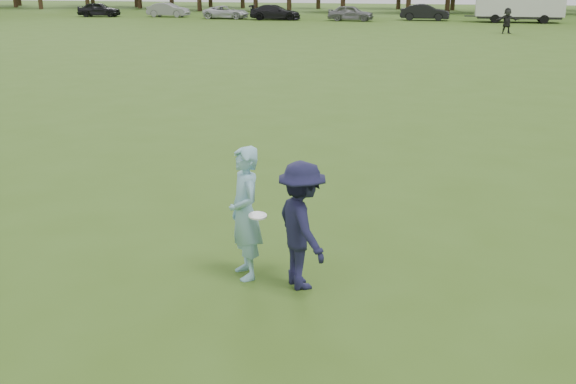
{
  "coord_description": "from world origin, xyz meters",
  "views": [
    {
      "loc": [
        2.83,
        -9.36,
        4.45
      ],
      "look_at": [
        0.53,
        0.69,
        1.1
      ],
      "focal_mm": 42.0,
      "sensor_mm": 36.0,
      "label": 1
    }
  ],
  "objects_px": {
    "car_b": "(168,10)",
    "car_d": "(275,12)",
    "car_e": "(351,13)",
    "player_far_d": "(507,21)",
    "car_f": "(425,12)",
    "cargo_trailer": "(520,3)",
    "thrower": "(245,213)",
    "defender": "(302,226)",
    "car_c": "(226,12)",
    "car_a": "(99,9)"
  },
  "relations": [
    {
      "from": "car_f",
      "to": "cargo_trailer",
      "type": "bearing_deg",
      "value": -94.64
    },
    {
      "from": "car_d",
      "to": "car_f",
      "type": "bearing_deg",
      "value": -86.1
    },
    {
      "from": "car_e",
      "to": "cargo_trailer",
      "type": "height_order",
      "value": "cargo_trailer"
    },
    {
      "from": "thrower",
      "to": "car_a",
      "type": "distance_m",
      "value": 68.69
    },
    {
      "from": "thrower",
      "to": "defender",
      "type": "bearing_deg",
      "value": 47.11
    },
    {
      "from": "car_a",
      "to": "thrower",
      "type": "bearing_deg",
      "value": -158.31
    },
    {
      "from": "car_d",
      "to": "cargo_trailer",
      "type": "height_order",
      "value": "cargo_trailer"
    },
    {
      "from": "car_c",
      "to": "car_d",
      "type": "xyz_separation_m",
      "value": [
        5.34,
        -0.59,
        0.09
      ]
    },
    {
      "from": "car_a",
      "to": "car_c",
      "type": "height_order",
      "value": "car_a"
    },
    {
      "from": "car_c",
      "to": "car_e",
      "type": "relative_size",
      "value": 1.05
    },
    {
      "from": "car_c",
      "to": "car_f",
      "type": "relative_size",
      "value": 0.99
    },
    {
      "from": "player_far_d",
      "to": "defender",
      "type": "bearing_deg",
      "value": -111.19
    },
    {
      "from": "defender",
      "to": "car_e",
      "type": "distance_m",
      "value": 59.63
    },
    {
      "from": "player_far_d",
      "to": "car_b",
      "type": "relative_size",
      "value": 0.43
    },
    {
      "from": "car_b",
      "to": "car_d",
      "type": "distance_m",
      "value": 12.57
    },
    {
      "from": "car_c",
      "to": "defender",
      "type": "bearing_deg",
      "value": -162.25
    },
    {
      "from": "thrower",
      "to": "cargo_trailer",
      "type": "bearing_deg",
      "value": 137.69
    },
    {
      "from": "car_a",
      "to": "car_b",
      "type": "bearing_deg",
      "value": -88.44
    },
    {
      "from": "car_c",
      "to": "car_e",
      "type": "bearing_deg",
      "value": -92.79
    },
    {
      "from": "defender",
      "to": "car_c",
      "type": "relative_size",
      "value": 0.41
    },
    {
      "from": "car_c",
      "to": "cargo_trailer",
      "type": "height_order",
      "value": "cargo_trailer"
    },
    {
      "from": "defender",
      "to": "player_far_d",
      "type": "bearing_deg",
      "value": -42.69
    },
    {
      "from": "thrower",
      "to": "car_e",
      "type": "distance_m",
      "value": 59.37
    },
    {
      "from": "car_a",
      "to": "car_e",
      "type": "height_order",
      "value": "car_a"
    },
    {
      "from": "car_d",
      "to": "car_f",
      "type": "height_order",
      "value": "car_f"
    },
    {
      "from": "defender",
      "to": "player_far_d",
      "type": "relative_size",
      "value": 0.98
    },
    {
      "from": "car_a",
      "to": "cargo_trailer",
      "type": "relative_size",
      "value": 0.5
    },
    {
      "from": "player_far_d",
      "to": "car_f",
      "type": "relative_size",
      "value": 0.41
    },
    {
      "from": "player_far_d",
      "to": "car_d",
      "type": "height_order",
      "value": "player_far_d"
    },
    {
      "from": "car_a",
      "to": "car_b",
      "type": "relative_size",
      "value": 1.0
    },
    {
      "from": "car_a",
      "to": "cargo_trailer",
      "type": "height_order",
      "value": "cargo_trailer"
    },
    {
      "from": "player_far_d",
      "to": "car_b",
      "type": "height_order",
      "value": "player_far_d"
    },
    {
      "from": "thrower",
      "to": "defender",
      "type": "relative_size",
      "value": 1.07
    },
    {
      "from": "car_e",
      "to": "player_far_d",
      "type": "bearing_deg",
      "value": -128.14
    },
    {
      "from": "defender",
      "to": "player_far_d",
      "type": "height_order",
      "value": "player_far_d"
    },
    {
      "from": "defender",
      "to": "car_e",
      "type": "xyz_separation_m",
      "value": [
        -7.4,
        59.17,
        -0.2
      ]
    },
    {
      "from": "cargo_trailer",
      "to": "player_far_d",
      "type": "bearing_deg",
      "value": -98.89
    },
    {
      "from": "car_f",
      "to": "car_c",
      "type": "bearing_deg",
      "value": 97.74
    },
    {
      "from": "car_b",
      "to": "car_d",
      "type": "height_order",
      "value": "car_d"
    },
    {
      "from": "defender",
      "to": "car_f",
      "type": "relative_size",
      "value": 0.4
    },
    {
      "from": "defender",
      "to": "car_f",
      "type": "bearing_deg",
      "value": -34.65
    },
    {
      "from": "thrower",
      "to": "defender",
      "type": "height_order",
      "value": "thrower"
    },
    {
      "from": "cargo_trailer",
      "to": "defender",
      "type": "bearing_deg",
      "value": -98.01
    },
    {
      "from": "defender",
      "to": "cargo_trailer",
      "type": "height_order",
      "value": "cargo_trailer"
    },
    {
      "from": "player_far_d",
      "to": "car_a",
      "type": "distance_m",
      "value": 43.2
    },
    {
      "from": "defender",
      "to": "car_b",
      "type": "xyz_separation_m",
      "value": [
        -27.42,
        61.09,
        -0.22
      ]
    },
    {
      "from": "car_a",
      "to": "car_b",
      "type": "xyz_separation_m",
      "value": [
        7.46,
        1.25,
        -0.03
      ]
    },
    {
      "from": "car_a",
      "to": "car_e",
      "type": "xyz_separation_m",
      "value": [
        27.49,
        -0.68,
        -0.0
      ]
    },
    {
      "from": "player_far_d",
      "to": "car_e",
      "type": "xyz_separation_m",
      "value": [
        -13.84,
        11.9,
        -0.21
      ]
    },
    {
      "from": "car_a",
      "to": "car_f",
      "type": "height_order",
      "value": "car_f"
    }
  ]
}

